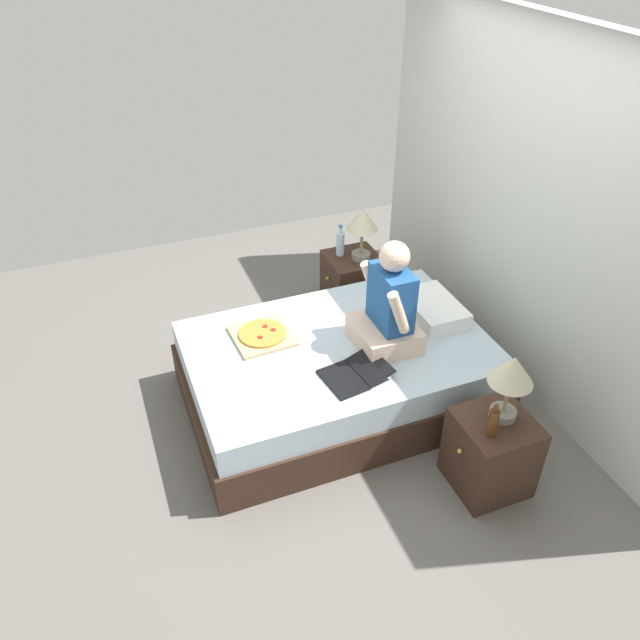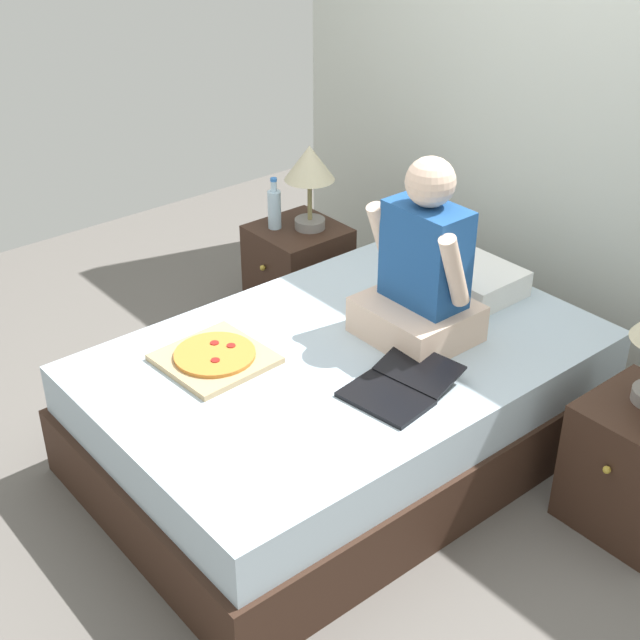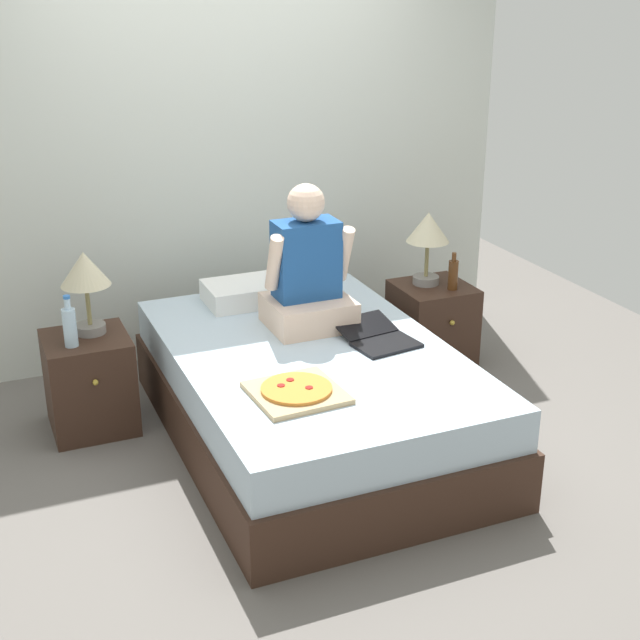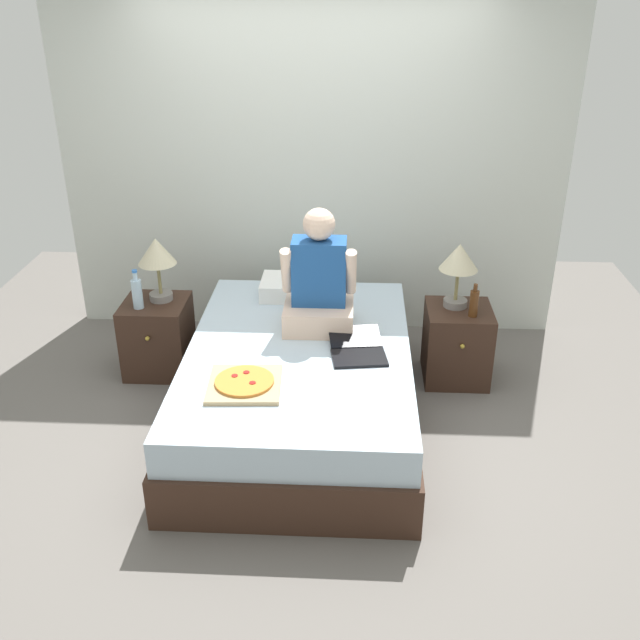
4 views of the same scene
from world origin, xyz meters
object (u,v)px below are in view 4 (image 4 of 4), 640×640
(water_bottle, at_px, (137,293))
(person_seated, at_px, (319,284))
(nightstand_left, at_px, (158,336))
(bed, at_px, (299,384))
(beer_bottle, at_px, (474,303))
(laptop, at_px, (358,350))
(lamp_on_left_nightstand, at_px, (157,256))
(lamp_on_right_nightstand, at_px, (459,261))
(pizza_box, at_px, (244,383))
(nightstand_right, at_px, (457,344))

(water_bottle, xyz_separation_m, person_seated, (1.24, -0.18, 0.17))
(nightstand_left, bearing_deg, bed, -28.99)
(nightstand_left, relative_size, beer_bottle, 2.30)
(bed, distance_m, laptop, 0.46)
(bed, xyz_separation_m, nightstand_left, (-1.05, 0.58, 0.01))
(lamp_on_left_nightstand, bearing_deg, lamp_on_right_nightstand, 0.00)
(bed, relative_size, laptop, 4.65)
(beer_bottle, distance_m, pizza_box, 1.68)
(lamp_on_left_nightstand, height_order, person_seated, person_seated)
(bed, relative_size, nightstand_left, 4.01)
(nightstand_right, distance_m, lamp_on_right_nightstand, 0.59)
(lamp_on_left_nightstand, relative_size, person_seated, 0.58)
(lamp_on_left_nightstand, relative_size, beer_bottle, 1.96)
(bed, distance_m, nightstand_left, 1.20)
(nightstand_left, relative_size, nightstand_right, 1.00)
(nightstand_left, bearing_deg, laptop, -24.32)
(nightstand_left, bearing_deg, nightstand_right, 0.00)
(nightstand_left, distance_m, beer_bottle, 2.20)
(lamp_on_left_nightstand, bearing_deg, laptop, -26.64)
(lamp_on_left_nightstand, distance_m, water_bottle, 0.28)
(lamp_on_left_nightstand, height_order, water_bottle, lamp_on_left_nightstand)
(nightstand_right, xyz_separation_m, lamp_on_right_nightstand, (-0.03, 0.05, 0.59))
(person_seated, bearing_deg, nightstand_right, 15.88)
(nightstand_right, bearing_deg, bed, -151.01)
(lamp_on_left_nightstand, distance_m, nightstand_right, 2.14)
(person_seated, bearing_deg, nightstand_left, 166.95)
(person_seated, height_order, laptop, person_seated)
(nightstand_right, xyz_separation_m, person_seated, (-0.94, -0.27, 0.54))
(bed, height_order, water_bottle, water_bottle)
(laptop, bearing_deg, lamp_on_right_nightstand, 46.16)
(beer_bottle, xyz_separation_m, laptop, (-0.76, -0.54, -0.09))
(water_bottle, bearing_deg, nightstand_right, 2.36)
(lamp_on_left_nightstand, bearing_deg, nightstand_left, -128.63)
(bed, relative_size, water_bottle, 7.67)
(lamp_on_right_nightstand, bearing_deg, water_bottle, -176.27)
(nightstand_right, height_order, laptop, laptop)
(lamp_on_right_nightstand, height_order, pizza_box, lamp_on_right_nightstand)
(water_bottle, height_order, beer_bottle, water_bottle)
(beer_bottle, bearing_deg, pizza_box, -145.63)
(nightstand_right, height_order, beer_bottle, beer_bottle)
(nightstand_right, bearing_deg, lamp_on_right_nightstand, 120.93)
(bed, bearing_deg, nightstand_left, 151.01)
(nightstand_right, relative_size, lamp_on_right_nightstand, 1.17)
(beer_bottle, bearing_deg, water_bottle, 179.75)
(beer_bottle, height_order, laptop, beer_bottle)
(beer_bottle, bearing_deg, laptop, -144.75)
(water_bottle, bearing_deg, laptop, -20.17)
(water_bottle, bearing_deg, nightstand_left, 48.35)
(water_bottle, relative_size, pizza_box, 0.65)
(nightstand_left, height_order, person_seated, person_seated)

